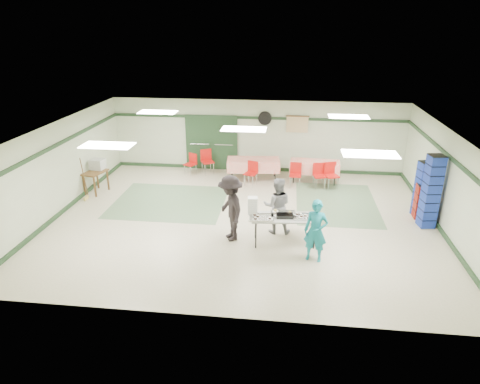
# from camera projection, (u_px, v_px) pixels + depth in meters

# --- Properties ---
(floor) EXTENTS (11.00, 11.00, 0.00)m
(floor) POSITION_uv_depth(u_px,v_px,m) (244.00, 219.00, 12.52)
(floor) COLOR beige
(floor) RESTS_ON ground
(ceiling) EXTENTS (11.00, 11.00, 0.00)m
(ceiling) POSITION_uv_depth(u_px,v_px,m) (244.00, 128.00, 11.52)
(ceiling) COLOR white
(ceiling) RESTS_ON wall_back
(wall_back) EXTENTS (11.00, 0.00, 11.00)m
(wall_back) POSITION_uv_depth(u_px,v_px,m) (257.00, 136.00, 16.17)
(wall_back) COLOR #B6BDA1
(wall_back) RESTS_ON floor
(wall_front) EXTENTS (11.00, 0.00, 11.00)m
(wall_front) POSITION_uv_depth(u_px,v_px,m) (217.00, 257.00, 7.87)
(wall_front) COLOR #B6BDA1
(wall_front) RESTS_ON floor
(wall_left) EXTENTS (0.00, 9.00, 9.00)m
(wall_left) POSITION_uv_depth(u_px,v_px,m) (59.00, 168.00, 12.62)
(wall_left) COLOR #B6BDA1
(wall_left) RESTS_ON floor
(wall_right) EXTENTS (0.00, 9.00, 9.00)m
(wall_right) POSITION_uv_depth(u_px,v_px,m) (448.00, 184.00, 11.42)
(wall_right) COLOR #B6BDA1
(wall_right) RESTS_ON floor
(trim_back) EXTENTS (11.00, 0.06, 0.10)m
(trim_back) POSITION_uv_depth(u_px,v_px,m) (257.00, 118.00, 15.89)
(trim_back) COLOR #1F3920
(trim_back) RESTS_ON wall_back
(baseboard_back) EXTENTS (11.00, 0.06, 0.12)m
(baseboard_back) POSITION_uv_depth(u_px,v_px,m) (256.00, 169.00, 16.62)
(baseboard_back) COLOR #1F3920
(baseboard_back) RESTS_ON floor
(trim_left) EXTENTS (0.06, 9.00, 0.10)m
(trim_left) POSITION_uv_depth(u_px,v_px,m) (56.00, 145.00, 12.36)
(trim_left) COLOR #1F3920
(trim_left) RESTS_ON wall_back
(baseboard_left) EXTENTS (0.06, 9.00, 0.12)m
(baseboard_left) POSITION_uv_depth(u_px,v_px,m) (66.00, 208.00, 13.09)
(baseboard_left) COLOR #1F3920
(baseboard_left) RESTS_ON floor
(trim_right) EXTENTS (0.06, 9.00, 0.10)m
(trim_right) POSITION_uv_depth(u_px,v_px,m) (452.00, 158.00, 11.17)
(trim_right) COLOR #1F3920
(trim_right) RESTS_ON wall_back
(baseboard_right) EXTENTS (0.06, 9.00, 0.12)m
(baseboard_right) POSITION_uv_depth(u_px,v_px,m) (438.00, 227.00, 11.90)
(baseboard_right) COLOR #1F3920
(baseboard_right) RESTS_ON floor
(green_patch_a) EXTENTS (3.50, 3.00, 0.01)m
(green_patch_a) POSITION_uv_depth(u_px,v_px,m) (170.00, 202.00, 13.72)
(green_patch_a) COLOR slate
(green_patch_a) RESTS_ON floor
(green_patch_b) EXTENTS (2.50, 3.50, 0.01)m
(green_patch_b) POSITION_uv_depth(u_px,v_px,m) (336.00, 203.00, 13.60)
(green_patch_b) COLOR slate
(green_patch_b) RESTS_ON floor
(double_door_left) EXTENTS (0.90, 0.06, 2.10)m
(double_door_left) POSITION_uv_depth(u_px,v_px,m) (200.00, 142.00, 16.47)
(double_door_left) COLOR gray
(double_door_left) RESTS_ON floor
(double_door_right) EXTENTS (0.90, 0.06, 2.10)m
(double_door_right) POSITION_uv_depth(u_px,v_px,m) (224.00, 143.00, 16.36)
(double_door_right) COLOR gray
(double_door_right) RESTS_ON floor
(door_frame) EXTENTS (2.00, 0.03, 2.15)m
(door_frame) POSITION_uv_depth(u_px,v_px,m) (212.00, 143.00, 16.40)
(door_frame) COLOR #1F3920
(door_frame) RESTS_ON floor
(wall_fan) EXTENTS (0.50, 0.10, 0.50)m
(wall_fan) POSITION_uv_depth(u_px,v_px,m) (265.00, 118.00, 15.82)
(wall_fan) COLOR black
(wall_fan) RESTS_ON wall_back
(scroll_banner) EXTENTS (0.80, 0.02, 0.60)m
(scroll_banner) POSITION_uv_depth(u_px,v_px,m) (297.00, 124.00, 15.77)
(scroll_banner) COLOR #D2B083
(scroll_banner) RESTS_ON wall_back
(serving_table) EXTENTS (1.77, 0.86, 0.76)m
(serving_table) POSITION_uv_depth(u_px,v_px,m) (285.00, 218.00, 10.89)
(serving_table) COLOR #B2B2AD
(serving_table) RESTS_ON floor
(sheet_tray_right) EXTENTS (0.58, 0.47, 0.02)m
(sheet_tray_right) POSITION_uv_depth(u_px,v_px,m) (304.00, 217.00, 10.82)
(sheet_tray_right) COLOR silver
(sheet_tray_right) RESTS_ON serving_table
(sheet_tray_mid) EXTENTS (0.66, 0.53, 0.02)m
(sheet_tray_mid) POSITION_uv_depth(u_px,v_px,m) (283.00, 214.00, 10.97)
(sheet_tray_mid) COLOR silver
(sheet_tray_mid) RESTS_ON serving_table
(sheet_tray_left) EXTENTS (0.66, 0.53, 0.02)m
(sheet_tray_left) POSITION_uv_depth(u_px,v_px,m) (261.00, 218.00, 10.78)
(sheet_tray_left) COLOR silver
(sheet_tray_left) RESTS_ON serving_table
(baking_pan) EXTENTS (0.46, 0.31, 0.08)m
(baking_pan) POSITION_uv_depth(u_px,v_px,m) (285.00, 216.00, 10.83)
(baking_pan) COLOR black
(baking_pan) RESTS_ON serving_table
(foam_box_stack) EXTENTS (0.27, 0.25, 0.45)m
(foam_box_stack) POSITION_uv_depth(u_px,v_px,m) (253.00, 206.00, 10.96)
(foam_box_stack) COLOR white
(foam_box_stack) RESTS_ON serving_table
(volunteer_teal) EXTENTS (0.64, 0.49, 1.54)m
(volunteer_teal) POSITION_uv_depth(u_px,v_px,m) (316.00, 231.00, 10.11)
(volunteer_teal) COLOR teal
(volunteer_teal) RESTS_ON floor
(volunteer_grey) EXTENTS (0.78, 0.62, 1.57)m
(volunteer_grey) POSITION_uv_depth(u_px,v_px,m) (277.00, 206.00, 11.46)
(volunteer_grey) COLOR gray
(volunteer_grey) RESTS_ON floor
(volunteer_dark) EXTENTS (1.08, 1.31, 1.77)m
(volunteer_dark) POSITION_uv_depth(u_px,v_px,m) (230.00, 208.00, 11.06)
(volunteer_dark) COLOR black
(volunteer_dark) RESTS_ON floor
(dining_table_a) EXTENTS (1.78, 0.88, 0.77)m
(dining_table_a) POSITION_uv_depth(u_px,v_px,m) (315.00, 167.00, 15.25)
(dining_table_a) COLOR red
(dining_table_a) RESTS_ON floor
(dining_table_b) EXTENTS (1.95, 1.01, 0.77)m
(dining_table_b) POSITION_uv_depth(u_px,v_px,m) (253.00, 164.00, 15.49)
(dining_table_b) COLOR red
(dining_table_b) RESTS_ON floor
(chair_a) EXTENTS (0.48, 0.48, 0.87)m
(chair_a) POSITION_uv_depth(u_px,v_px,m) (319.00, 173.00, 14.72)
(chair_a) COLOR red
(chair_a) RESTS_ON floor
(chair_b) EXTENTS (0.41, 0.41, 0.85)m
(chair_b) POSITION_uv_depth(u_px,v_px,m) (296.00, 172.00, 14.82)
(chair_b) COLOR red
(chair_b) RESTS_ON floor
(chair_c) EXTENTS (0.54, 0.54, 0.91)m
(chair_c) POSITION_uv_depth(u_px,v_px,m) (331.00, 173.00, 14.67)
(chair_c) COLOR red
(chair_c) RESTS_ON floor
(chair_d) EXTENTS (0.51, 0.51, 0.85)m
(chair_d) POSITION_uv_depth(u_px,v_px,m) (252.00, 171.00, 14.98)
(chair_d) COLOR red
(chair_d) RESTS_ON floor
(chair_loose_a) EXTENTS (0.58, 0.58, 0.91)m
(chair_loose_a) POSITION_uv_depth(u_px,v_px,m) (207.00, 159.00, 16.13)
(chair_loose_a) COLOR red
(chair_loose_a) RESTS_ON floor
(chair_loose_b) EXTENTS (0.51, 0.51, 0.80)m
(chair_loose_b) POSITION_uv_depth(u_px,v_px,m) (192.00, 162.00, 16.02)
(chair_loose_b) COLOR red
(chair_loose_b) RESTS_ON floor
(crate_stack_blue_a) EXTENTS (0.45, 0.45, 1.68)m
(crate_stack_blue_a) POSITION_uv_depth(u_px,v_px,m) (423.00, 189.00, 12.43)
(crate_stack_blue_a) COLOR #1A3A9C
(crate_stack_blue_a) RESTS_ON floor
(crate_stack_red) EXTENTS (0.41, 0.41, 1.05)m
(crate_stack_red) POSITION_uv_depth(u_px,v_px,m) (422.00, 201.00, 12.41)
(crate_stack_red) COLOR maroon
(crate_stack_red) RESTS_ON floor
(crate_stack_blue_b) EXTENTS (0.46, 0.46, 2.09)m
(crate_stack_blue_b) POSITION_uv_depth(u_px,v_px,m) (431.00, 192.00, 11.69)
(crate_stack_blue_b) COLOR #1A3A9C
(crate_stack_blue_b) RESTS_ON floor
(printer_table) EXTENTS (0.72, 0.94, 0.74)m
(printer_table) POSITION_uv_depth(u_px,v_px,m) (95.00, 175.00, 14.24)
(printer_table) COLOR brown
(printer_table) RESTS_ON floor
(office_printer) EXTENTS (0.47, 0.43, 0.34)m
(office_printer) POSITION_uv_depth(u_px,v_px,m) (98.00, 164.00, 14.38)
(office_printer) COLOR #AAABA6
(office_printer) RESTS_ON printer_table
(broom) EXTENTS (0.05, 0.23, 1.39)m
(broom) POSITION_uv_depth(u_px,v_px,m) (84.00, 178.00, 13.65)
(broom) COLOR brown
(broom) RESTS_ON floor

